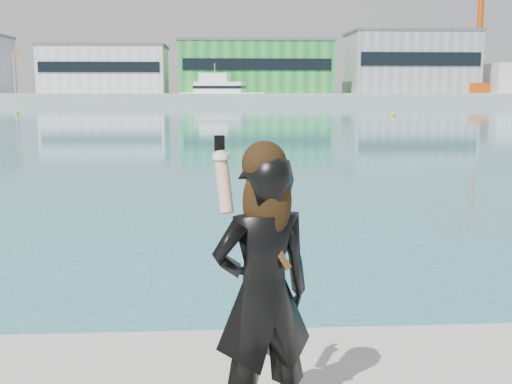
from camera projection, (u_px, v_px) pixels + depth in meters
far_quay at (216, 98)px, 132.89m from camera, size 320.00×40.00×2.00m
warehouse_white at (106, 69)px, 128.64m from camera, size 24.48×15.35×9.50m
warehouse_green at (255, 67)px, 130.38m from camera, size 30.60×16.36×10.50m
warehouse_grey_right at (409, 62)px, 132.16m from camera, size 25.50×15.35×12.50m
dock_crane at (486, 26)px, 125.98m from camera, size 23.00×4.00×24.00m
flagpole_left at (14, 69)px, 120.84m from camera, size 1.28×0.16×8.00m
flagpole_right at (329, 70)px, 124.47m from camera, size 1.28×0.16×8.00m
motor_yacht at (222, 93)px, 119.70m from camera, size 16.89×8.66×7.60m
buoy_near at (393, 116)px, 69.44m from camera, size 0.50×0.50×0.50m
buoy_far at (17, 114)px, 74.92m from camera, size 0.50×0.50×0.50m
woman at (263, 286)px, 3.99m from camera, size 0.75×0.60×1.89m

